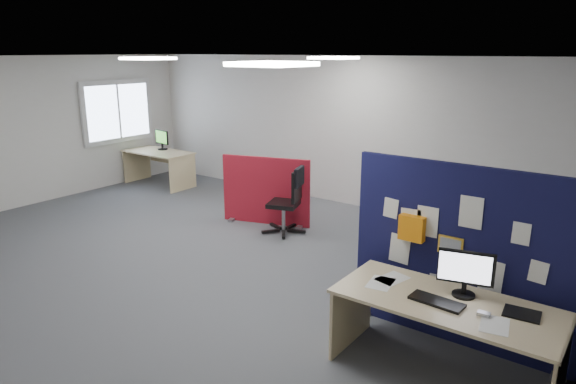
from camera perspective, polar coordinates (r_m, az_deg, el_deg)
The scene contains 17 objects.
floor at distance 7.23m, azimuth -9.33°, elevation -7.39°, with size 9.00×9.00×0.00m, color #4F5156.
ceiling at distance 6.68m, azimuth -10.36°, elevation 14.50°, with size 9.00×7.00×0.02m, color white.
wall_back at distance 9.55m, azimuth 5.45°, elevation 6.76°, with size 9.00×0.02×2.70m, color silver.
wall_left at distance 10.50m, azimuth -27.35°, elevation 5.90°, with size 0.02×7.00×2.70m, color silver.
window at distance 11.45m, azimuth -18.37°, elevation 8.50°, with size 0.06×1.70×1.30m.
ceiling_lights at distance 6.94m, azimuth -4.27°, elevation 14.48°, with size 4.10×4.10×0.04m.
navy_divider at distance 5.17m, azimuth 18.53°, elevation -6.85°, with size 2.17×0.30×1.79m.
main_desk at distance 4.76m, azimuth 17.27°, elevation -13.08°, with size 1.88×0.84×0.73m.
monitor_main at distance 4.69m, azimuth 19.13°, elevation -8.33°, with size 0.46×0.20×0.41m.
keyboard at distance 4.59m, azimuth 16.19°, elevation -11.60°, with size 0.45×0.18×0.03m, color black.
mouse at distance 4.51m, azimuth 20.92°, elevation -12.55°, with size 0.10×0.06×0.03m, color #97979C.
paper_tray at distance 4.64m, azimuth 24.55°, elevation -12.21°, with size 0.28×0.22×0.01m, color black.
red_divider at distance 8.42m, azimuth -2.47°, elevation 0.06°, with size 1.44×0.50×1.12m.
second_desk at distance 11.25m, azimuth -14.04°, elevation 3.53°, with size 1.52×0.76×0.73m.
monitor_second at distance 11.33m, azimuth -13.84°, elevation 5.75°, with size 0.46×0.21×0.42m.
office_chair at distance 7.95m, azimuth 0.24°, elevation -0.51°, with size 0.70×0.67×1.05m.
desk_papers at distance 4.71m, azimuth 14.29°, elevation -10.90°, with size 1.31×0.64×0.00m.
Camera 1 is at (4.82, -4.63, 2.79)m, focal length 32.00 mm.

